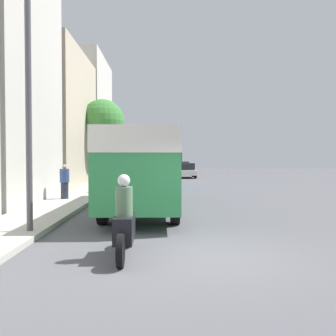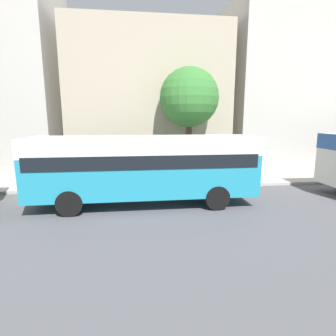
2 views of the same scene
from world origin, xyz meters
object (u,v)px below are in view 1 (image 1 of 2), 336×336
at_px(bus_lead, 143,162).
at_px(pedestrian_near_curb, 65,181).
at_px(bus_following, 149,160).
at_px(car_far_curb, 186,170).
at_px(motorcycle_behind_lead, 124,224).
at_px(bus_third_in_line, 152,159).
at_px(car_crossing, 183,167).

xyz_separation_m(bus_lead, pedestrian_near_curb, (-3.78, 2.95, -0.96)).
xyz_separation_m(bus_following, car_far_curb, (3.42, 12.06, -1.13)).
xyz_separation_m(bus_lead, motorcycle_behind_lead, (-0.10, -6.73, -1.23)).
distance_m(bus_following, bus_third_in_line, 13.40).
xyz_separation_m(bus_lead, car_far_curb, (3.31, 23.18, -1.14)).
distance_m(bus_third_in_line, motorcycle_behind_lead, 31.28).
bearing_deg(bus_lead, motorcycle_behind_lead, -90.81).
distance_m(bus_lead, car_far_curb, 23.44).
bearing_deg(pedestrian_near_curb, motorcycle_behind_lead, -69.17).
height_order(bus_third_in_line, car_crossing, bus_third_in_line).
height_order(bus_following, motorcycle_behind_lead, bus_following).
bearing_deg(car_far_curb, bus_third_in_line, -21.13).
bearing_deg(motorcycle_behind_lead, bus_lead, 89.19).
distance_m(car_crossing, car_far_curb, 11.33).
relative_size(bus_following, car_crossing, 2.26).
bearing_deg(pedestrian_near_curb, bus_following, 65.86).
xyz_separation_m(motorcycle_behind_lead, car_crossing, (3.77, 41.24, 0.10)).
bearing_deg(pedestrian_near_curb, car_far_curb, 70.69).
xyz_separation_m(bus_following, pedestrian_near_curb, (-3.66, -8.17, -0.95)).
relative_size(bus_third_in_line, car_far_curb, 2.10).
bearing_deg(motorcycle_behind_lead, bus_following, 90.07).
bearing_deg(bus_third_in_line, pedestrian_near_curb, -99.51).
height_order(bus_third_in_line, car_far_curb, bus_third_in_line).
distance_m(bus_following, car_far_curb, 12.58).
relative_size(car_far_curb, pedestrian_near_curb, 2.75).
bearing_deg(bus_third_in_line, car_far_curb, -21.13).
height_order(bus_third_in_line, motorcycle_behind_lead, bus_third_in_line).
distance_m(bus_following, pedestrian_near_curb, 9.00).
bearing_deg(bus_following, car_crossing, 80.79).
distance_m(bus_third_in_line, car_far_curb, 3.90).
height_order(bus_lead, bus_third_in_line, bus_third_in_line).
bearing_deg(car_crossing, car_far_curb, -91.87).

